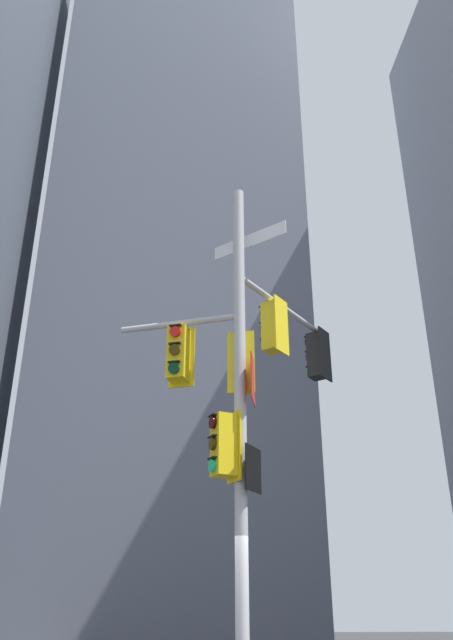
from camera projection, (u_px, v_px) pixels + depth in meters
The scene contains 2 objects.
building_mid_block at pixel (177, 288), 39.11m from camera, with size 13.74×13.74×39.37m, color slate.
signal_pole_assembly at pixel (247, 382), 11.40m from camera, with size 4.36×2.98×8.95m.
Camera 1 is at (-0.94, -10.25, 1.37)m, focal length 35.76 mm.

